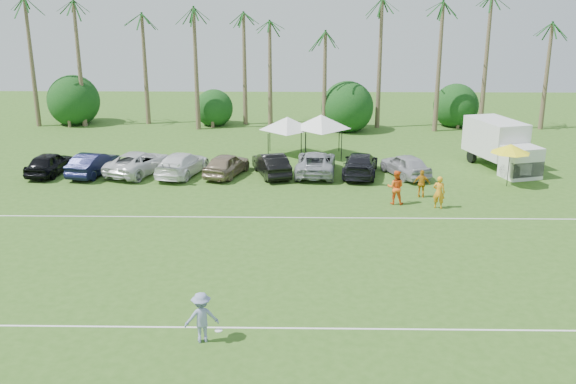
{
  "coord_description": "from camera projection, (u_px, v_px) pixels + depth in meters",
  "views": [
    {
      "loc": [
        1.8,
        -18.77,
        11.69
      ],
      "look_at": [
        1.22,
        13.53,
        1.6
      ],
      "focal_mm": 40.0,
      "sensor_mm": 36.0,
      "label": 1
    }
  ],
  "objects": [
    {
      "name": "sideline_player_c",
      "position": [
        422.0,
        184.0,
        37.99
      ],
      "size": [
        1.05,
        0.62,
        1.67
      ],
      "primitive_type": "imported",
      "rotation": [
        0.0,
        0.0,
        2.91
      ],
      "color": "orange",
      "rests_on": "ground"
    },
    {
      "name": "canopy_tent_left",
      "position": [
        287.0,
        117.0,
        47.13
      ],
      "size": [
        4.21,
        4.21,
        3.41
      ],
      "color": "black",
      "rests_on": "ground"
    },
    {
      "name": "market_umbrella",
      "position": [
        511.0,
        148.0,
        39.66
      ],
      "size": [
        2.44,
        2.44,
        2.72
      ],
      "color": "black",
      "rests_on": "ground"
    },
    {
      "name": "palm_tree_4",
      "position": [
        233.0,
        43.0,
        55.53
      ],
      "size": [
        2.4,
        2.4,
        8.9
      ],
      "color": "brown",
      "rests_on": "ground"
    },
    {
      "name": "parked_car_5",
      "position": [
        271.0,
        164.0,
        42.55
      ],
      "size": [
        2.92,
        4.9,
        1.53
      ],
      "primitive_type": "imported",
      "rotation": [
        0.0,
        0.0,
        3.44
      ],
      "color": "black",
      "rests_on": "ground"
    },
    {
      "name": "sideline_player_b",
      "position": [
        396.0,
        187.0,
        36.74
      ],
      "size": [
        1.09,
        0.92,
        1.99
      ],
      "primitive_type": "imported",
      "rotation": [
        0.0,
        0.0,
        2.96
      ],
      "color": "orange",
      "rests_on": "ground"
    },
    {
      "name": "bush_tree_3",
      "position": [
        456.0,
        107.0,
        57.84
      ],
      "size": [
        4.0,
        4.0,
        4.0
      ],
      "color": "brown",
      "rests_on": "ground"
    },
    {
      "name": "palm_tree_8",
      "position": [
        429.0,
        43.0,
        55.24
      ],
      "size": [
        2.4,
        2.4,
        8.9
      ],
      "color": "brown",
      "rests_on": "ground"
    },
    {
      "name": "parked_car_4",
      "position": [
        227.0,
        164.0,
        42.51
      ],
      "size": [
        3.12,
        4.82,
        1.53
      ],
      "primitive_type": "imported",
      "rotation": [
        0.0,
        0.0,
        2.82
      ],
      "color": "gray",
      "rests_on": "ground"
    },
    {
      "name": "box_truck",
      "position": [
        501.0,
        144.0,
        43.94
      ],
      "size": [
        4.08,
        6.73,
        3.26
      ],
      "rotation": [
        0.0,
        0.0,
        0.29
      ],
      "color": "silver",
      "rests_on": "ground"
    },
    {
      "name": "parked_car_0",
      "position": [
        50.0,
        163.0,
        42.81
      ],
      "size": [
        2.27,
        4.65,
        1.53
      ],
      "primitive_type": "imported",
      "rotation": [
        0.0,
        0.0,
        3.03
      ],
      "color": "black",
      "rests_on": "ground"
    },
    {
      "name": "parked_car_1",
      "position": [
        93.0,
        164.0,
        42.69
      ],
      "size": [
        2.56,
        4.87,
        1.53
      ],
      "primitive_type": "imported",
      "rotation": [
        0.0,
        0.0,
        2.93
      ],
      "color": "black",
      "rests_on": "ground"
    },
    {
      "name": "frisbee_player",
      "position": [
        202.0,
        317.0,
        22.2
      ],
      "size": [
        1.39,
        0.96,
        1.84
      ],
      "rotation": [
        0.0,
        0.0,
        3.4
      ],
      "color": "#828DB9",
      "rests_on": "ground"
    },
    {
      "name": "bush_tree_1",
      "position": [
        214.0,
        106.0,
        58.22
      ],
      "size": [
        4.0,
        4.0,
        4.0
      ],
      "color": "brown",
      "rests_on": "ground"
    },
    {
      "name": "palm_tree_2",
      "position": [
        140.0,
        22.0,
        55.15
      ],
      "size": [
        2.4,
        2.4,
        10.9
      ],
      "color": "brown",
      "rests_on": "ground"
    },
    {
      "name": "bush_tree_2",
      "position": [
        346.0,
        106.0,
        58.01
      ],
      "size": [
        4.0,
        4.0,
        4.0
      ],
      "color": "brown",
      "rests_on": "ground"
    },
    {
      "name": "parked_car_6",
      "position": [
        316.0,
        163.0,
        42.92
      ],
      "size": [
        2.92,
        5.66,
        1.53
      ],
      "primitive_type": "imported",
      "rotation": [
        0.0,
        0.0,
        3.07
      ],
      "color": "#9A9DA4",
      "rests_on": "ground"
    },
    {
      "name": "palm_tree_3",
      "position": [
        185.0,
        12.0,
        54.83
      ],
      "size": [
        2.4,
        2.4,
        11.9
      ],
      "color": "brown",
      "rests_on": "ground"
    },
    {
      "name": "sideline_player_a",
      "position": [
        439.0,
        192.0,
        36.03
      ],
      "size": [
        0.79,
        0.65,
        1.87
      ],
      "primitive_type": "imported",
      "rotation": [
        0.0,
        0.0,
        2.79
      ],
      "color": "orange",
      "rests_on": "ground"
    },
    {
      "name": "palm_tree_9",
      "position": [
        489.0,
        33.0,
        54.9
      ],
      "size": [
        2.4,
        2.4,
        9.9
      ],
      "color": "brown",
      "rests_on": "ground"
    },
    {
      "name": "palm_tree_1",
      "position": [
        83.0,
        32.0,
        55.49
      ],
      "size": [
        2.4,
        2.4,
        9.9
      ],
      "color": "brown",
      "rests_on": "ground"
    },
    {
      "name": "parked_car_2",
      "position": [
        139.0,
        162.0,
        43.02
      ],
      "size": [
        4.27,
        6.03,
        1.53
      ],
      "primitive_type": "imported",
      "rotation": [
        0.0,
        0.0,
        2.79
      ],
      "color": "silver",
      "rests_on": "ground"
    },
    {
      "name": "bush_tree_0",
      "position": [
        72.0,
        106.0,
        58.44
      ],
      "size": [
        4.0,
        4.0,
        4.0
      ],
      "color": "brown",
      "rests_on": "ground"
    },
    {
      "name": "parked_car_8",
      "position": [
        406.0,
        165.0,
        42.34
      ],
      "size": [
        3.26,
        4.83,
        1.53
      ],
      "primitive_type": "imported",
      "rotation": [
        0.0,
        0.0,
        3.5
      ],
      "color": "#ADADB2",
      "rests_on": "ground"
    },
    {
      "name": "palm_tree_5",
      "position": [
        279.0,
        33.0,
        55.21
      ],
      "size": [
        2.4,
        2.4,
        9.9
      ],
      "color": "brown",
      "rests_on": "ground"
    },
    {
      "name": "canopy_tent_right",
      "position": [
        321.0,
        115.0,
        46.98
      ],
      "size": [
        4.47,
        4.47,
        3.62
      ],
      "color": "black",
      "rests_on": "ground"
    },
    {
      "name": "parked_car_3",
      "position": [
        182.0,
        164.0,
        42.64
      ],
      "size": [
        3.41,
        5.63,
        1.53
      ],
      "primitive_type": "imported",
      "rotation": [
        0.0,
        0.0,
        2.88
      ],
      "color": "white",
      "rests_on": "ground"
    },
    {
      "name": "palm_tree_6",
      "position": [
        325.0,
        22.0,
        54.88
      ],
      "size": [
        2.4,
        2.4,
        10.9
      ],
      "color": "brown",
      "rests_on": "ground"
    },
    {
      "name": "palm_tree_10",
      "position": [
        549.0,
        23.0,
        54.56
      ],
      "size": [
        2.4,
        2.4,
        10.9
      ],
      "color": "brown",
      "rests_on": "ground"
    },
    {
      "name": "palm_tree_7",
      "position": [
        373.0,
        12.0,
        54.56
      ],
      "size": [
        2.4,
        2.4,
        11.9
      ],
      "color": "brown",
      "rests_on": "ground"
    },
    {
      "name": "palm_tree_0",
      "position": [
        27.0,
        43.0,
        55.84
      ],
      "size": [
        2.4,
        2.4,
        8.9
      ],
      "color": "brown",
      "rests_on": "ground"
    },
    {
      "name": "parked_car_7",
      "position": [
        360.0,
        164.0,
        42.6
      ],
      "size": [
        2.96,
        5.53,
        1.53
      ],
      "primitive_type": "imported",
      "rotation": [
        0.0,
        0.0,
        2.98
      ],
      "color": "black",
      "rests_on": "ground"
    },
    {
      "name": "field_lines",
      "position": [
        259.0,
        262.0,
        29.06
      ],
      "size": [
        80.0,
        12.1,
        0.01
      ],
      "color": "white",
      "rests_on": "ground"
    },
    {
      "name": "ground",
      "position": [
        244.0,
        358.0,
        21.43
      ],
      "size": [
        120.0,
        120.0,
        0.0
      ],
      "primitive_type": "plane",
      "color": "#335B1B",
      "rests_on": "ground"
    }
  ]
}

